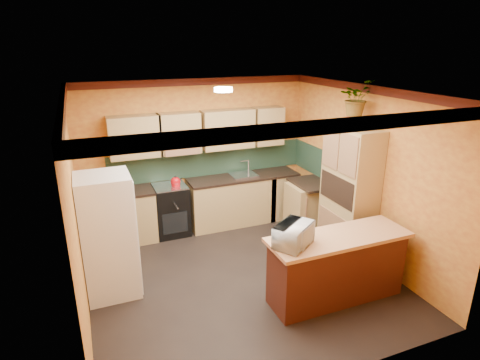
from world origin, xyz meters
name	(u,v)px	position (x,y,z in m)	size (l,w,h in m)	color
room_shell	(233,134)	(0.02, 0.28, 2.09)	(4.24, 4.24, 2.72)	black
base_cabinets_back	(205,205)	(0.03, 1.80, 0.44)	(3.65, 0.60, 0.88)	tan
countertop_back	(204,182)	(0.03, 1.80, 0.90)	(3.65, 0.62, 0.04)	black
stove	(171,210)	(-0.59, 1.80, 0.46)	(0.58, 0.58, 0.91)	black
kettle	(176,181)	(-0.49, 1.75, 1.00)	(0.17, 0.17, 0.18)	#B10B12
sink	(243,175)	(0.81, 1.80, 0.94)	(0.48, 0.40, 0.03)	silver
base_cabinets_right	(311,207)	(1.80, 0.99, 0.44)	(0.60, 0.80, 0.88)	tan
countertop_right	(312,183)	(1.80, 0.99, 0.90)	(0.62, 0.80, 0.04)	black
fridge	(108,236)	(-1.75, 0.33, 0.85)	(0.68, 0.66, 1.70)	white
pantry	(349,193)	(1.85, 0.01, 1.05)	(0.48, 0.90, 2.10)	tan
fern_pot	(354,121)	(1.85, 0.06, 2.18)	(0.22, 0.22, 0.16)	brown
fern	(356,98)	(1.85, 0.06, 2.52)	(0.47, 0.41, 0.52)	tan
breakfast_bar	(336,269)	(1.00, -0.95, 0.44)	(1.80, 0.55, 0.88)	#461510
bar_top	(339,237)	(1.00, -0.95, 0.91)	(1.90, 0.65, 0.05)	tan
microwave	(294,235)	(0.33, -0.95, 1.07)	(0.51, 0.34, 0.28)	white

